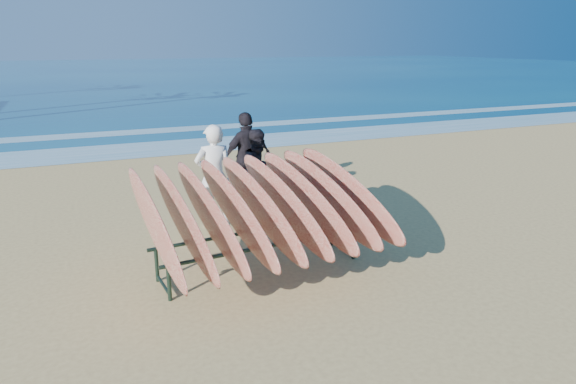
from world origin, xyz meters
The scene contains 8 objects.
ground centered at (0.00, 0.00, 0.00)m, with size 120.00×120.00×0.00m, color tan.
ocean centered at (0.00, 55.00, 0.01)m, with size 160.00×160.00×0.00m, color navy.
foam_near centered at (0.00, 10.00, 0.01)m, with size 160.00×160.00×0.00m, color white.
foam_far centered at (0.00, 13.50, 0.01)m, with size 160.00×160.00×0.00m, color white.
surfboard_rack centered at (-0.75, 0.10, 1.00)m, with size 3.44×3.34×1.70m.
person_white centered at (-0.85, 2.28, 0.95)m, with size 0.70×0.46×1.91m, color silver.
person_dark_a centered at (0.21, 2.81, 0.83)m, with size 0.81×0.63×1.67m, color black.
person_dark_b centered at (0.20, 3.51, 0.96)m, with size 1.13×0.47×1.92m, color black.
Camera 1 is at (-3.13, -6.65, 3.32)m, focal length 32.00 mm.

